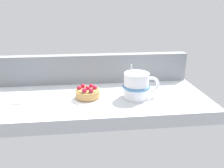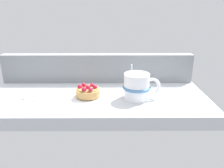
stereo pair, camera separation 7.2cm
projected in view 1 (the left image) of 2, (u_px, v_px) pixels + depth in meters
ground_plane at (95, 101)px, 76.17cm from camera, size 75.79×32.68×4.18cm
window_rail_back at (93, 69)px, 86.91cm from camera, size 74.28×4.13×11.19cm
dessert_plate at (88, 98)px, 73.25cm from camera, size 11.72×11.72×0.62cm
raspberry_tart at (88, 92)px, 72.61cm from camera, size 8.05×8.05×3.95cm
coffee_mug at (137, 86)px, 72.63cm from camera, size 12.50×9.29×11.60cm
dessert_fork at (13, 103)px, 68.82cm from camera, size 16.21×2.60×0.60cm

